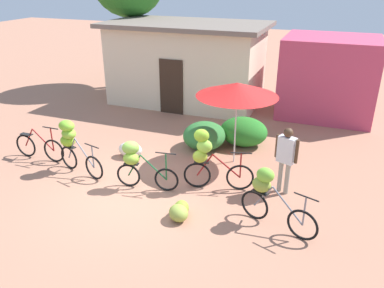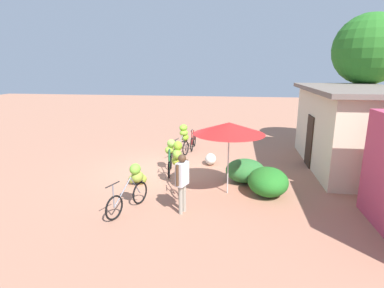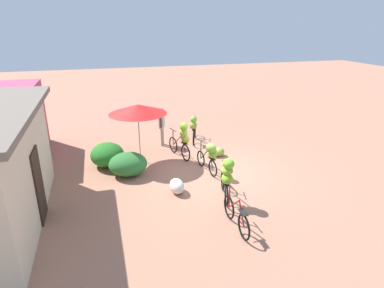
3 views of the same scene
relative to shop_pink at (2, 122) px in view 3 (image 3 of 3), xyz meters
name	(u,v)px [view 3 (image 3 of 3)]	position (x,y,z in m)	size (l,w,h in m)	color
ground_plane	(215,172)	(-3.77, -7.51, -1.39)	(60.00, 60.00, 0.00)	#AB7259
shop_pink	(2,122)	(0.00, 0.00, 0.00)	(3.20, 2.80, 2.79)	#C4405F
hedge_bush_front_left	(128,164)	(-3.10, -4.49, -1.00)	(1.26, 1.34, 0.79)	#2E7333
hedge_bush_front_right	(107,155)	(-2.08, -3.83, -0.97)	(1.43, 1.23, 0.85)	#257625
market_umbrella	(138,109)	(-2.03, -5.06, 0.68)	(2.15, 2.15, 2.25)	beige
bicycle_leftmost	(236,215)	(-7.14, -6.86, -1.03)	(1.64, 0.14, 1.02)	black
bicycle_near_pile	(227,175)	(-5.81, -7.11, -0.53)	(1.58, 0.54, 1.41)	black
bicycle_center_loaded	(210,155)	(-3.85, -7.26, -0.67)	(1.55, 0.48, 1.19)	black
bicycle_by_shop	(182,138)	(-2.25, -6.69, -0.53)	(1.65, 0.59, 1.52)	black
bicycle_rightmost	(194,127)	(-0.62, -7.62, -0.66)	(1.66, 0.69, 1.26)	black
banana_pile_on_ground	(217,152)	(-2.39, -8.09, -1.22)	(0.61, 0.74, 0.35)	olive
produce_sack	(177,186)	(-4.86, -5.83, -1.17)	(0.70, 0.44, 0.44)	silver
person_vendor	(162,123)	(-0.51, -6.22, -0.39)	(0.55, 0.33, 1.65)	gray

